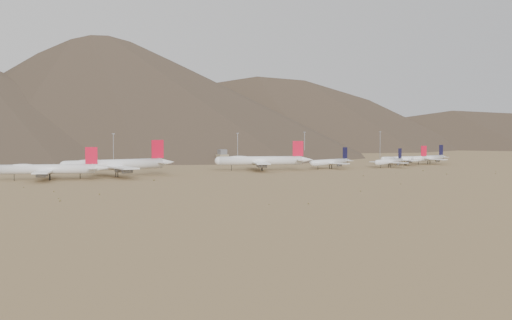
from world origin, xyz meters
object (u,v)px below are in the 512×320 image
widebody_centre (115,165)px  widebody_east (261,160)px  narrowbody_a (331,162)px  control_tower (222,158)px  narrowbody_b (390,161)px  widebody_west (48,169)px

widebody_centre → widebody_east: (108.16, 8.05, -0.64)m
widebody_centre → narrowbody_a: size_ratio=1.69×
control_tower → narrowbody_b: bearing=-47.6°
widebody_centre → narrowbody_b: (210.82, -8.07, -3.27)m
widebody_east → control_tower: widebody_east is taller
widebody_centre → control_tower: 150.86m
widebody_east → narrowbody_b: size_ratio=1.64×
widebody_centre → narrowbody_b: size_ratio=1.89×
widebody_west → widebody_centre: widebody_centre is taller
widebody_west → control_tower: (161.59, 98.08, -1.38)m
widebody_east → widebody_west: bearing=-153.1°
widebody_east → narrowbody_a: bearing=14.6°
widebody_west → narrowbody_a: (205.64, 6.98, -1.71)m
widebody_west → widebody_east: size_ratio=0.94×
widebody_west → widebody_east: 151.09m
narrowbody_a → widebody_centre: bearing=164.2°
widebody_centre → control_tower: bearing=33.0°
narrowbody_a → narrowbody_b: size_ratio=1.12×
narrowbody_a → widebody_west: bearing=165.8°
widebody_west → narrowbody_a: bearing=22.4°
narrowbody_a → widebody_east: bearing=156.8°
widebody_centre → widebody_east: bearing=-0.4°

